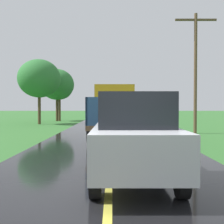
% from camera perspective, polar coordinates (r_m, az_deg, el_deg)
% --- Properties ---
extents(ground_plane, '(200.00, 200.00, 0.00)m').
position_cam_1_polar(ground_plane, '(5.13, -0.94, -18.47)').
color(ground_plane, '#336B2D').
extents(road_surface, '(6.40, 120.00, 0.08)m').
position_cam_1_polar(road_surface, '(5.12, -0.94, -18.05)').
color(road_surface, black).
rests_on(road_surface, ground).
extents(centre_line, '(0.14, 108.00, 0.01)m').
position_cam_1_polar(centre_line, '(5.10, -0.94, -17.60)').
color(centre_line, '#E0D64C').
rests_on(centre_line, road_surface).
extents(banana_truck_near, '(2.38, 5.82, 2.80)m').
position_cam_1_polar(banana_truck_near, '(14.35, 0.48, 0.17)').
color(banana_truck_near, '#2D2D30').
rests_on(banana_truck_near, road_surface).
extents(utility_pole_roadside, '(2.59, 0.20, 7.57)m').
position_cam_1_polar(utility_pole_roadside, '(18.48, 16.64, 8.70)').
color(utility_pole_roadside, brown).
rests_on(utility_pole_roadside, ground).
extents(roadside_tree_near_left, '(4.00, 4.00, 6.08)m').
position_cam_1_polar(roadside_tree_near_left, '(33.16, -11.42, 5.56)').
color(roadside_tree_near_left, '#4C3823').
rests_on(roadside_tree_near_left, ground).
extents(roadside_tree_mid_right, '(3.09, 3.09, 5.29)m').
position_cam_1_polar(roadside_tree_mid_right, '(33.00, -10.92, 4.90)').
color(roadside_tree_mid_right, '#4C3823').
rests_on(roadside_tree_mid_right, ground).
extents(roadside_tree_far_left, '(4.07, 4.07, 6.22)m').
position_cam_1_polar(roadside_tree_far_left, '(27.66, -14.91, 6.66)').
color(roadside_tree_far_left, '#4C3823').
rests_on(roadside_tree_far_left, ground).
extents(following_car, '(1.74, 4.10, 1.92)m').
position_cam_1_polar(following_car, '(6.18, 4.25, -4.91)').
color(following_car, '#B7BABF').
rests_on(following_car, road_surface).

